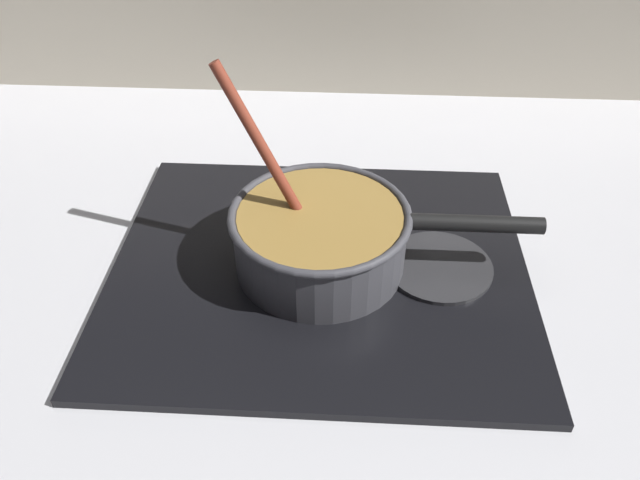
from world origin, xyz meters
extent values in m
cube|color=#B7B7BC|center=(0.00, 0.00, -0.02)|extent=(2.40, 1.60, 0.04)
cube|color=black|center=(0.07, 0.24, 0.01)|extent=(0.56, 0.48, 0.01)
torus|color=#592D0C|center=(0.07, 0.24, 0.02)|extent=(0.17, 0.17, 0.01)
cylinder|color=#262628|center=(0.23, 0.24, 0.01)|extent=(0.14, 0.14, 0.01)
cylinder|color=#38383D|center=(0.07, 0.24, 0.05)|extent=(0.23, 0.23, 0.08)
cylinder|color=olive|center=(0.07, 0.24, 0.06)|extent=(0.21, 0.21, 0.08)
torus|color=#38383D|center=(0.07, 0.24, 0.10)|extent=(0.24, 0.24, 0.01)
cylinder|color=black|center=(0.27, 0.24, 0.09)|extent=(0.17, 0.02, 0.02)
cylinder|color=#E5CC7A|center=(0.07, 0.20, 0.09)|extent=(0.03, 0.03, 0.01)
cylinder|color=#E5CC7A|center=(0.10, 0.28, 0.09)|extent=(0.03, 0.03, 0.01)
cylinder|color=#E5CC7A|center=(0.05, 0.23, 0.09)|extent=(0.03, 0.03, 0.01)
cylinder|color=beige|center=(0.00, 0.21, 0.09)|extent=(0.03, 0.03, 0.01)
cylinder|color=#EDD88C|center=(0.05, 0.30, 0.09)|extent=(0.03, 0.03, 0.01)
cylinder|color=#E5CC7A|center=(0.14, 0.23, 0.09)|extent=(0.03, 0.03, 0.01)
cylinder|color=#EDD88C|center=(0.05, 0.18, 0.09)|extent=(0.04, 0.04, 0.01)
cylinder|color=#E5CC7A|center=(0.09, 0.24, 0.09)|extent=(0.03, 0.03, 0.01)
cylinder|color=maroon|center=(-0.01, 0.27, 0.18)|extent=(0.12, 0.04, 0.21)
cube|color=brown|center=(0.05, 0.25, 0.08)|extent=(0.05, 0.04, 0.01)
camera|label=1|loc=(0.10, -0.39, 0.58)|focal=35.06mm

